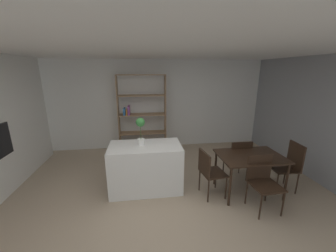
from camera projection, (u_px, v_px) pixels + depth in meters
ground_plane at (159, 211)px, 3.33m from camera, size 9.45×9.45×0.00m
ceiling_slab at (157, 44)px, 2.63m from camera, size 6.87×6.15×0.06m
back_partition at (149, 105)px, 5.89m from camera, size 6.87×0.06×2.59m
kitchen_island at (146, 167)px, 3.88m from camera, size 1.37×0.75×0.91m
potted_plant_on_island at (141, 128)px, 3.73m from camera, size 0.17×0.17×0.52m
open_bookshelf at (140, 117)px, 5.58m from camera, size 1.32×0.35×2.18m
dining_table at (250, 159)px, 3.69m from camera, size 1.17×0.81×0.76m
dining_chair_island_side at (209, 170)px, 3.62m from camera, size 0.47×0.49×0.89m
dining_chair_window_side at (289, 163)px, 3.82m from camera, size 0.49×0.46×0.96m
dining_chair_near at (262, 178)px, 3.33m from camera, size 0.48×0.48×0.91m
dining_chair_far at (239, 157)px, 4.15m from camera, size 0.45×0.41×0.90m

